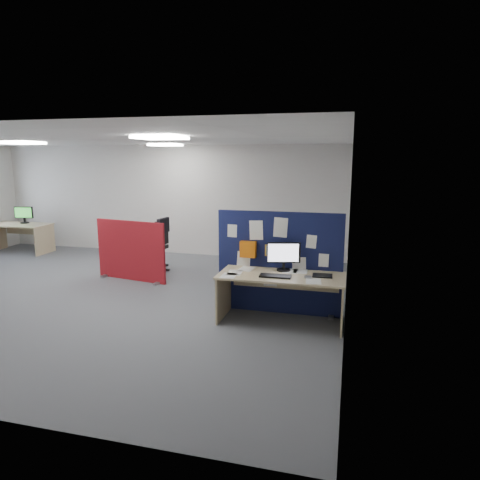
% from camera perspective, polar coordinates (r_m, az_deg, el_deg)
% --- Properties ---
extents(floor, '(9.00, 9.00, 0.00)m').
position_cam_1_polar(floor, '(8.20, -19.75, -6.78)').
color(floor, '#4E5055').
rests_on(floor, ground).
extents(ceiling, '(9.00, 7.00, 0.02)m').
position_cam_1_polar(ceiling, '(7.84, -21.06, 12.39)').
color(ceiling, white).
rests_on(ceiling, wall_back).
extents(wall_back, '(9.00, 0.02, 2.70)m').
position_cam_1_polar(wall_back, '(10.94, -9.91, 5.28)').
color(wall_back, silver).
rests_on(wall_back, floor).
extents(wall_right, '(0.02, 7.00, 2.70)m').
position_cam_1_polar(wall_right, '(6.50, 14.30, 1.25)').
color(wall_right, silver).
rests_on(wall_right, floor).
extents(ceiling_lights, '(4.10, 4.10, 0.04)m').
position_cam_1_polar(ceiling_lights, '(8.22, -16.36, 12.37)').
color(ceiling_lights, white).
rests_on(ceiling_lights, ceiling).
extents(navy_divider, '(1.94, 0.30, 1.60)m').
position_cam_1_polar(navy_divider, '(6.65, 5.11, -3.06)').
color(navy_divider, '#10193D').
rests_on(navy_divider, floor).
extents(main_desk, '(1.83, 0.81, 0.73)m').
position_cam_1_polar(main_desk, '(6.36, 5.58, -5.96)').
color(main_desk, tan).
rests_on(main_desk, floor).
extents(monitor_main, '(0.49, 0.21, 0.43)m').
position_cam_1_polar(monitor_main, '(6.44, 5.86, -2.01)').
color(monitor_main, black).
rests_on(monitor_main, main_desk).
extents(keyboard, '(0.45, 0.19, 0.02)m').
position_cam_1_polar(keyboard, '(6.15, 4.72, -4.81)').
color(keyboard, black).
rests_on(keyboard, main_desk).
extents(mouse, '(0.10, 0.06, 0.03)m').
position_cam_1_polar(mouse, '(6.14, 9.07, -4.90)').
color(mouse, gray).
rests_on(mouse, main_desk).
extents(paper_tray, '(0.29, 0.23, 0.01)m').
position_cam_1_polar(paper_tray, '(6.28, 10.92, -4.68)').
color(paper_tray, black).
rests_on(paper_tray, main_desk).
extents(red_divider, '(1.57, 0.32, 1.19)m').
position_cam_1_polar(red_divider, '(8.71, -14.36, -1.46)').
color(red_divider, maroon).
rests_on(red_divider, floor).
extents(second_desk, '(1.57, 0.78, 0.73)m').
position_cam_1_polar(second_desk, '(12.34, -27.26, 1.11)').
color(second_desk, tan).
rests_on(second_desk, floor).
extents(monitor_second, '(0.46, 0.21, 0.43)m').
position_cam_1_polar(monitor_second, '(12.36, -26.86, 3.10)').
color(monitor_second, black).
rests_on(monitor_second, second_desk).
extents(office_chair, '(0.74, 0.75, 1.13)m').
position_cam_1_polar(office_chair, '(9.28, -10.93, -0.18)').
color(office_chair, black).
rests_on(office_chair, floor).
extents(desk_papers, '(1.43, 0.82, 0.00)m').
position_cam_1_polar(desk_papers, '(6.33, 3.85, -4.43)').
color(desk_papers, white).
rests_on(desk_papers, main_desk).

